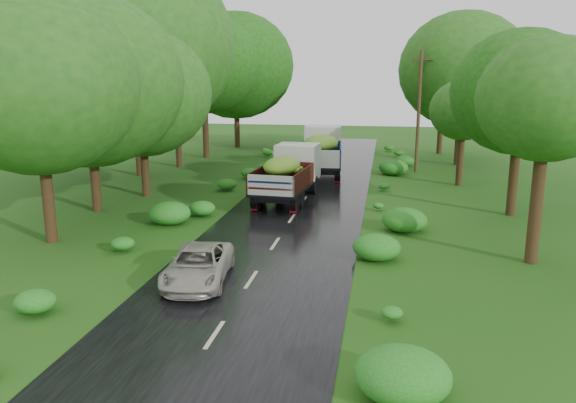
% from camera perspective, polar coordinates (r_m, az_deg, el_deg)
% --- Properties ---
extents(ground, '(120.00, 120.00, 0.00)m').
position_cam_1_polar(ground, '(14.91, -7.47, -13.31)').
color(ground, '#18480F').
rests_on(ground, ground).
extents(road, '(6.50, 80.00, 0.02)m').
position_cam_1_polar(road, '(19.35, -3.06, -6.90)').
color(road, black).
rests_on(road, ground).
extents(road_lines, '(0.12, 69.60, 0.00)m').
position_cam_1_polar(road_lines, '(20.27, -2.43, -5.93)').
color(road_lines, '#BFB78C').
rests_on(road_lines, road).
extents(truck_near, '(2.82, 6.67, 2.73)m').
position_cam_1_polar(truck_near, '(29.51, 0.09, 3.11)').
color(truck_near, black).
rests_on(truck_near, ground).
extents(truck_far, '(3.08, 7.34, 3.01)m').
position_cam_1_polar(truck_far, '(37.24, 3.44, 5.38)').
color(truck_far, black).
rests_on(truck_far, ground).
extents(car, '(2.33, 4.21, 1.11)m').
position_cam_1_polar(car, '(18.26, -9.10, -6.39)').
color(car, '#A29F90').
rests_on(car, road).
extents(utility_pole, '(1.41, 0.24, 8.04)m').
position_cam_1_polar(utility_pole, '(38.79, 13.14, 8.98)').
color(utility_pole, '#382616').
rests_on(utility_pole, ground).
extents(trees_left, '(7.45, 34.12, 10.60)m').
position_cam_1_polar(trees_left, '(37.41, -12.57, 13.09)').
color(trees_left, black).
rests_on(trees_left, ground).
extents(trees_right, '(4.94, 31.29, 8.73)m').
position_cam_1_polar(trees_right, '(36.53, 18.37, 11.20)').
color(trees_right, black).
rests_on(trees_right, ground).
extents(shrubs, '(11.90, 44.00, 0.70)m').
position_cam_1_polar(shrubs, '(27.76, 1.07, -0.04)').
color(shrubs, '#1F6417').
rests_on(shrubs, ground).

